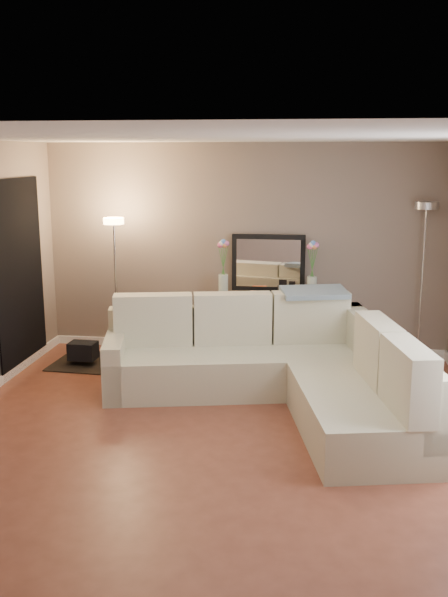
# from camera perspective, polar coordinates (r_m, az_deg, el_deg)

# --- Properties ---
(floor) EXTENTS (5.00, 5.50, 0.01)m
(floor) POSITION_cam_1_polar(r_m,az_deg,el_deg) (6.00, -1.05, -12.03)
(floor) COLOR brown
(floor) RESTS_ON ground
(ceiling) EXTENTS (5.00, 5.50, 0.01)m
(ceiling) POSITION_cam_1_polar(r_m,az_deg,el_deg) (5.46, -1.16, 13.77)
(ceiling) COLOR white
(ceiling) RESTS_ON ground
(wall_back) EXTENTS (5.00, 0.02, 2.60)m
(wall_back) POSITION_cam_1_polar(r_m,az_deg,el_deg) (8.28, 1.83, 4.24)
(wall_back) COLOR #7C6B5F
(wall_back) RESTS_ON ground
(wall_front) EXTENTS (5.00, 0.02, 2.60)m
(wall_front) POSITION_cam_1_polar(r_m,az_deg,el_deg) (3.00, -9.34, -10.78)
(wall_front) COLOR #7C6B5F
(wall_front) RESTS_ON ground
(baseboard_back) EXTENTS (5.00, 0.03, 0.10)m
(baseboard_back) POSITION_cam_1_polar(r_m,az_deg,el_deg) (8.53, 1.75, -4.13)
(baseboard_back) COLOR white
(baseboard_back) RESTS_ON ground
(doorway) EXTENTS (0.02, 1.20, 2.20)m
(doorway) POSITION_cam_1_polar(r_m,az_deg,el_deg) (7.95, -17.09, 1.90)
(doorway) COLOR black
(doorway) RESTS_ON ground
(sectional_sofa) EXTENTS (3.30, 2.83, 0.99)m
(sectional_sofa) POSITION_cam_1_polar(r_m,az_deg,el_deg) (6.75, 4.77, -5.86)
(sectional_sofa) COLOR beige
(sectional_sofa) RESTS_ON floor
(throw_blanket) EXTENTS (0.79, 0.58, 0.09)m
(throw_blanket) POSITION_cam_1_polar(r_m,az_deg,el_deg) (7.32, 7.75, 0.54)
(throw_blanket) COLOR gray
(throw_blanket) RESTS_ON sectional_sofa
(console_table) EXTENTS (1.27, 0.35, 0.78)m
(console_table) POSITION_cam_1_polar(r_m,az_deg,el_deg) (8.18, 3.12, -2.02)
(console_table) COLOR black
(console_table) RESTS_ON floor
(leaning_mirror) EXTENTS (0.90, 0.05, 0.70)m
(leaning_mirror) POSITION_cam_1_polar(r_m,az_deg,el_deg) (8.18, 3.82, 3.06)
(leaning_mirror) COLOR black
(leaning_mirror) RESTS_ON console_table
(table_decor) EXTENTS (0.54, 0.12, 0.13)m
(table_decor) POSITION_cam_1_polar(r_m,az_deg,el_deg) (8.05, 3.68, 0.52)
(table_decor) COLOR #CD5624
(table_decor) RESTS_ON console_table
(flower_vase_left) EXTENTS (0.14, 0.12, 0.67)m
(flower_vase_left) POSITION_cam_1_polar(r_m,az_deg,el_deg) (8.09, -0.06, 2.42)
(flower_vase_left) COLOR silver
(flower_vase_left) RESTS_ON console_table
(flower_vase_right) EXTENTS (0.14, 0.12, 0.67)m
(flower_vase_right) POSITION_cam_1_polar(r_m,az_deg,el_deg) (8.02, 7.57, 2.23)
(flower_vase_right) COLOR silver
(flower_vase_right) RESTS_ON console_table
(floor_lamp_lit) EXTENTS (0.26, 0.26, 1.72)m
(floor_lamp_lit) POSITION_cam_1_polar(r_m,az_deg,el_deg) (8.13, -9.34, 3.31)
(floor_lamp_lit) COLOR silver
(floor_lamp_lit) RESTS_ON floor
(floor_lamp_unlit) EXTENTS (0.32, 0.32, 1.92)m
(floor_lamp_unlit) POSITION_cam_1_polar(r_m,az_deg,el_deg) (8.15, 16.77, 3.99)
(floor_lamp_unlit) COLOR silver
(floor_lamp_unlit) RESTS_ON floor
(charcoal_rug) EXTENTS (1.17, 0.91, 0.01)m
(charcoal_rug) POSITION_cam_1_polar(r_m,az_deg,el_deg) (8.15, -10.46, -5.44)
(charcoal_rug) COLOR black
(charcoal_rug) RESTS_ON floor
(black_bag) EXTENTS (0.33, 0.24, 0.21)m
(black_bag) POSITION_cam_1_polar(r_m,az_deg,el_deg) (8.08, -12.00, -4.40)
(black_bag) COLOR black
(black_bag) RESTS_ON charcoal_rug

